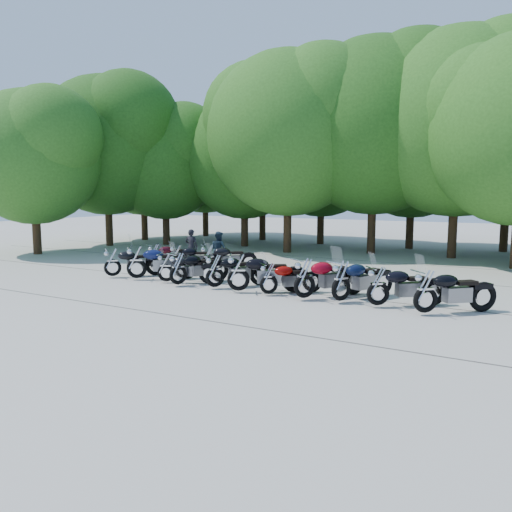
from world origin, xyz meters
The scene contains 30 objects.
ground centered at (0.00, 0.00, 0.00)m, with size 90.00×90.00×0.00m, color #9F9B90.
tree_0 centered at (-15.42, 12.98, 5.45)m, with size 7.50×7.50×9.21m.
tree_1 centered at (-12.04, 11.24, 5.06)m, with size 6.97×6.97×8.55m.
tree_2 centered at (-7.25, 12.84, 5.31)m, with size 7.31×7.31×8.97m.
tree_3 centered at (-3.57, 11.24, 6.32)m, with size 8.70×8.70×10.67m.
tree_4 centered at (0.54, 13.09, 6.64)m, with size 9.13×9.13×11.20m.
tree_5 centered at (4.61, 13.20, 6.57)m, with size 9.04×9.04×11.10m.
tree_9 centered at (-13.53, 17.59, 5.52)m, with size 7.59×7.59×9.32m.
tree_10 centered at (-8.29, 16.97, 5.66)m, with size 7.78×7.78×9.55m.
tree_11 centered at (-3.76, 16.43, 5.49)m, with size 7.56×7.56×9.28m.
tree_12 centered at (1.80, 16.47, 5.72)m, with size 7.88×7.88×9.67m.
tree_13 centered at (6.69, 17.47, 6.04)m, with size 8.31×8.31×10.20m.
tree_16 centered at (-14.83, 4.00, 5.06)m, with size 6.97×6.97×8.55m.
tree_17 centered at (-14.68, 9.00, 6.04)m, with size 8.31×8.31×10.20m.
motorcycle_0 centered at (-5.79, 0.54, 0.64)m, with size 0.69×2.26×1.28m, color black, non-canonical shape.
motorcycle_1 centered at (-4.64, 0.62, 0.73)m, with size 0.78×2.57×1.45m, color #0E163F, non-canonical shape.
motorcycle_2 centered at (-3.26, 0.66, 0.62)m, with size 0.66×2.18×1.23m, color black, non-canonical shape.
motorcycle_3 centered at (-2.50, 0.39, 0.66)m, with size 0.71×2.34×1.32m, color black, non-canonical shape.
motorcycle_4 centered at (-1.10, 0.61, 0.66)m, with size 0.71×2.34×1.32m, color black, non-canonical shape.
motorcycle_5 centered at (-0.06, 0.44, 0.72)m, with size 0.78×2.56×1.45m, color black, non-canonical shape.
motorcycle_6 centered at (1.01, 0.55, 0.59)m, with size 0.64×2.09×1.18m, color #840704, non-canonical shape.
motorcycle_7 centered at (2.28, 0.47, 0.73)m, with size 0.78×2.57×1.45m, color maroon, non-canonical shape.
motorcycle_8 centered at (3.37, 0.66, 0.71)m, with size 0.77×2.52×1.42m, color black, non-canonical shape.
motorcycle_9 centered at (4.49, 0.61, 0.67)m, with size 0.72×2.36×1.33m, color black, non-canonical shape.
motorcycle_10 centered at (5.84, 0.36, 0.69)m, with size 0.74×2.44×1.38m, color black, non-canonical shape.
motorcycle_11 centered at (-5.87, 3.05, 0.60)m, with size 0.65×2.13×1.20m, color #380711, non-canonical shape.
motorcycle_12 centered at (-4.76, 3.18, 0.61)m, with size 0.66×2.17×1.22m, color black, non-canonical shape.
motorcycle_13 centered at (-3.21, 3.27, 0.66)m, with size 0.71×2.33×1.32m, color black, non-canonical shape.
rider_0 centered at (-5.24, 4.82, 0.81)m, with size 0.59×0.39×1.62m, color black.
rider_1 centered at (-3.67, 4.69, 0.79)m, with size 0.77×0.60×1.59m, color #1E303F.
Camera 1 is at (8.35, -13.18, 3.25)m, focal length 35.00 mm.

